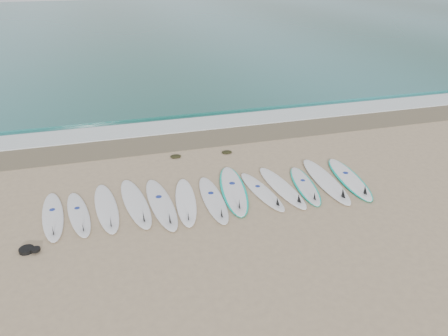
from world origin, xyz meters
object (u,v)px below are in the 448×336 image
object	(u,v)px
surfboard_6	(214,200)
surfboard_0	(53,217)
surfboard_12	(350,179)
leash_coil	(29,250)

from	to	relation	value
surfboard_6	surfboard_0	bearing A→B (deg)	177.49
surfboard_12	leash_coil	distance (m)	8.52
surfboard_6	surfboard_12	bearing A→B (deg)	3.00
surfboard_6	leash_coil	xyz separation A→B (m)	(-4.41, -0.94, -0.01)
surfboard_6	leash_coil	bearing A→B (deg)	-165.96
surfboard_12	leash_coil	size ratio (longest dim) A/B	6.01
leash_coil	surfboard_6	bearing A→B (deg)	12.10
surfboard_12	surfboard_0	bearing A→B (deg)	-174.59
surfboard_6	surfboard_12	distance (m)	4.05
surfboard_12	surfboard_6	bearing A→B (deg)	-171.85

